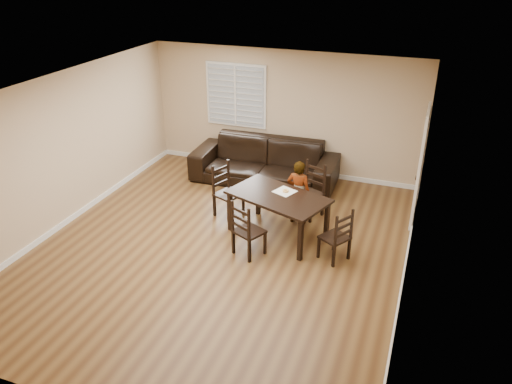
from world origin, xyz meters
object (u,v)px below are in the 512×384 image
dining_table (278,200)px  sofa (264,162)px  donut (286,191)px  chair_near (313,191)px  chair_right (340,239)px  chair_left (224,191)px  child (298,192)px  chair_far (244,233)px

dining_table → sofa: sofa is taller
donut → dining_table: bearing=-115.8°
chair_near → chair_right: chair_near is taller
sofa → chair_left: bearing=-100.1°
child → sofa: (-1.17, 1.49, -0.16)m
chair_far → dining_table: bearing=-84.8°
donut → chair_far: bearing=-111.3°
donut → chair_near: bearing=71.5°
chair_far → chair_left: chair_left is taller
chair_far → child: child is taller
chair_left → donut: 1.35m
dining_table → chair_right: bearing=-1.1°
chair_near → chair_right: 1.66m
sofa → chair_right: bearing=-51.4°
chair_left → child: size_ratio=0.84×
dining_table → chair_left: size_ratio=1.86×
chair_near → dining_table: bearing=-87.7°
chair_near → chair_left: 1.66m
chair_left → chair_right: size_ratio=1.11×
dining_table → child: bearing=90.0°
child → sofa: 1.90m
dining_table → chair_right: size_ratio=2.06×
dining_table → child: (0.20, 0.57, -0.09)m
chair_right → donut: size_ratio=8.33×
dining_table → donut: donut is taller
chair_far → child: (0.51, 1.40, 0.16)m
dining_table → sofa: size_ratio=0.61×
dining_table → sofa: bearing=134.6°
chair_far → donut: (0.39, 1.00, 0.37)m
chair_left → sofa: size_ratio=0.33×
child → sofa: bearing=-47.0°
child → chair_left: bearing=10.7°
chair_near → chair_left: size_ratio=1.01×
chair_near → chair_far: (-0.67, -1.83, -0.02)m
dining_table → sofa: (-0.97, 2.06, -0.25)m
dining_table → donut: 0.22m
chair_left → chair_right: chair_left is taller
dining_table → chair_far: size_ratio=1.93×
chair_right → dining_table: bearing=-79.1°
chair_far → sofa: size_ratio=0.32×
sofa → donut: bearing=-63.0°
chair_far → sofa: bearing=-51.6°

